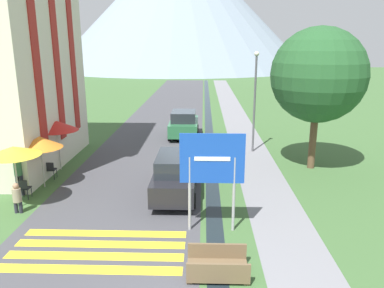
% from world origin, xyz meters
% --- Properties ---
extents(ground_plane, '(160.00, 160.00, 0.00)m').
position_xyz_m(ground_plane, '(0.00, 20.00, 0.00)').
color(ground_plane, '#3D6033').
extents(road, '(6.40, 60.00, 0.01)m').
position_xyz_m(road, '(-2.50, 30.00, 0.00)').
color(road, '#424247').
rests_on(road, ground_plane).
extents(footpath, '(2.20, 60.00, 0.01)m').
position_xyz_m(footpath, '(3.60, 30.00, 0.00)').
color(footpath, slate).
rests_on(footpath, ground_plane).
extents(drainage_channel, '(0.60, 60.00, 0.00)m').
position_xyz_m(drainage_channel, '(1.20, 30.00, 0.00)').
color(drainage_channel, black).
rests_on(drainage_channel, ground_plane).
extents(crosswalk_marking, '(5.44, 2.54, 0.01)m').
position_xyz_m(crosswalk_marking, '(-2.50, 3.44, 0.01)').
color(crosswalk_marking, yellow).
rests_on(crosswalk_marking, ground_plane).
extents(mountain_distant, '(66.39, 66.39, 32.95)m').
position_xyz_m(mountain_distant, '(-5.55, 95.46, 16.47)').
color(mountain_distant, gray).
rests_on(mountain_distant, ground_plane).
extents(road_sign, '(2.15, 0.11, 3.44)m').
position_xyz_m(road_sign, '(1.07, 4.86, 2.31)').
color(road_sign, '#9E9EA3').
rests_on(road_sign, ground_plane).
extents(footbridge, '(1.70, 1.10, 0.65)m').
position_xyz_m(footbridge, '(1.20, 2.30, 0.23)').
color(footbridge, brown).
rests_on(footbridge, ground_plane).
extents(parked_car_near, '(1.80, 4.50, 1.82)m').
position_xyz_m(parked_car_near, '(-0.40, 7.98, 0.91)').
color(parked_car_near, black).
rests_on(parked_car_near, ground_plane).
extents(parked_car_far, '(1.99, 3.94, 1.82)m').
position_xyz_m(parked_car_far, '(-0.57, 18.27, 0.91)').
color(parked_car_far, '#28663D').
rests_on(parked_car_far, ground_plane).
extents(cafe_chair_far_right, '(0.40, 0.40, 0.85)m').
position_xyz_m(cafe_chair_far_right, '(-6.84, 9.92, 0.51)').
color(cafe_chair_far_right, '#232328').
rests_on(cafe_chair_far_right, ground_plane).
extents(cafe_chair_far_left, '(0.40, 0.40, 0.85)m').
position_xyz_m(cafe_chair_far_left, '(-6.44, 9.69, 0.51)').
color(cafe_chair_far_left, '#232328').
rests_on(cafe_chair_far_left, ground_plane).
extents(cafe_chair_near_right, '(0.40, 0.40, 0.85)m').
position_xyz_m(cafe_chair_near_right, '(-6.60, 7.32, 0.51)').
color(cafe_chair_near_right, '#232328').
rests_on(cafe_chair_near_right, ground_plane).
extents(cafe_umbrella_front_yellow, '(2.04, 2.04, 2.47)m').
position_xyz_m(cafe_umbrella_front_yellow, '(-6.46, 6.58, 2.28)').
color(cafe_umbrella_front_yellow, '#B7B2A8').
rests_on(cafe_umbrella_front_yellow, ground_plane).
extents(cafe_umbrella_middle_orange, '(1.91, 1.91, 2.34)m').
position_xyz_m(cafe_umbrella_middle_orange, '(-6.36, 8.70, 2.08)').
color(cafe_umbrella_middle_orange, '#B7B2A8').
rests_on(cafe_umbrella_middle_orange, ground_plane).
extents(cafe_umbrella_rear_red, '(2.07, 2.07, 2.54)m').
position_xyz_m(cafe_umbrella_rear_red, '(-6.51, 11.09, 2.29)').
color(cafe_umbrella_rear_red, '#B7B2A8').
rests_on(cafe_umbrella_rear_red, ground_plane).
extents(person_seated_near, '(0.32, 0.32, 1.20)m').
position_xyz_m(person_seated_near, '(-6.23, 6.01, 0.66)').
color(person_seated_near, '#282833').
rests_on(person_seated_near, ground_plane).
extents(person_standing_terrace, '(0.32, 0.32, 1.70)m').
position_xyz_m(person_standing_terrace, '(-6.97, 7.71, 0.99)').
color(person_standing_terrace, '#282833').
rests_on(person_standing_terrace, ground_plane).
extents(person_seated_far, '(0.32, 0.32, 1.21)m').
position_xyz_m(person_seated_far, '(-6.94, 9.71, 0.67)').
color(person_seated_far, '#282833').
rests_on(person_seated_far, ground_plane).
extents(streetlamp, '(0.28, 0.28, 5.84)m').
position_xyz_m(streetlamp, '(3.74, 14.79, 3.41)').
color(streetlamp, '#515156').
rests_on(streetlamp, ground_plane).
extents(tree_by_path, '(4.66, 4.66, 7.09)m').
position_xyz_m(tree_by_path, '(6.38, 11.80, 4.75)').
color(tree_by_path, brown).
rests_on(tree_by_path, ground_plane).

